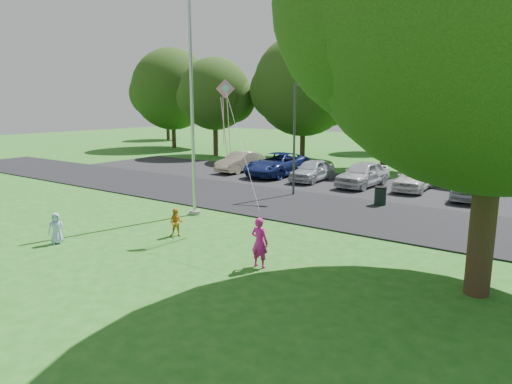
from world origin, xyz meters
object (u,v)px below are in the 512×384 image
Objects in this scene: woman at (260,242)px; child_blue at (56,228)px; flagpole at (192,117)px; kite at (226,102)px; street_lamp at (299,129)px; trash_can at (380,196)px; child_yellow at (176,223)px.

child_blue is (-7.00, -2.14, -0.21)m from woman.
flagpole is 7.81m from woman.
child_blue is 0.28× the size of kite.
street_lamp is 3.81× the size of woman.
trash_can is 13.95m from child_blue.
kite reaches higher than child_blue.
flagpole is at bearing -133.98° from trash_can.
woman is (4.36, -9.77, -2.70)m from street_lamp.
trash_can is 9.21m from kite.
kite is at bearing 25.30° from child_yellow.
woman is 5.68m from kite.
street_lamp reaches higher than trash_can.
woman is (-0.02, -9.91, 0.29)m from trash_can.
trash_can is (6.00, 6.22, -3.70)m from flagpole.
kite is (1.19, -7.34, 1.35)m from street_lamp.
woman is 1.47× the size of child_yellow.
child_blue is at bearing -162.38° from child_yellow.
woman reaches higher than trash_can.
kite is at bearing -97.88° from street_lamp.
street_lamp reaches higher than child_blue.
kite is at bearing -24.03° from flagpole.
street_lamp is 5.30× the size of child_blue.
street_lamp is 5.60× the size of child_yellow.
child_blue is at bearing -99.92° from flagpole.
trash_can is (4.38, 0.13, -2.99)m from street_lamp.
flagpole is 1.74× the size of street_lamp.
flagpole is 6.62× the size of woman.
kite reaches higher than trash_can.
kite is (-3.16, 2.43, 4.05)m from woman.
street_lamp is at bearing 60.73° from child_yellow.
child_yellow is at bearing -164.36° from kite.
flagpole is 6.94m from child_blue.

